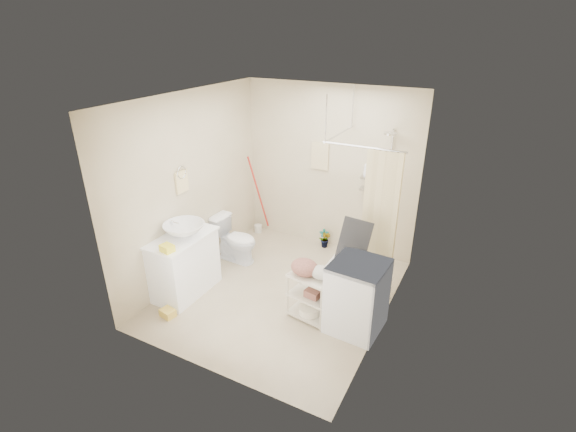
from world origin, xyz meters
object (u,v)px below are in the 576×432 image
vanity (184,265)px  toilet (236,239)px  washing_machine (357,296)px  laundry_rack (310,293)px

vanity → toilet: 1.04m
vanity → washing_machine: bearing=9.1°
washing_machine → laundry_rack: (-0.56, -0.09, -0.08)m
vanity → washing_machine: (2.30, 0.36, 0.02)m
toilet → laundry_rack: 1.79m
vanity → toilet: size_ratio=1.36×
toilet → washing_machine: washing_machine is taller
washing_machine → laundry_rack: size_ratio=1.22×
washing_machine → laundry_rack: bearing=-167.1°
vanity → laundry_rack: 1.76m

